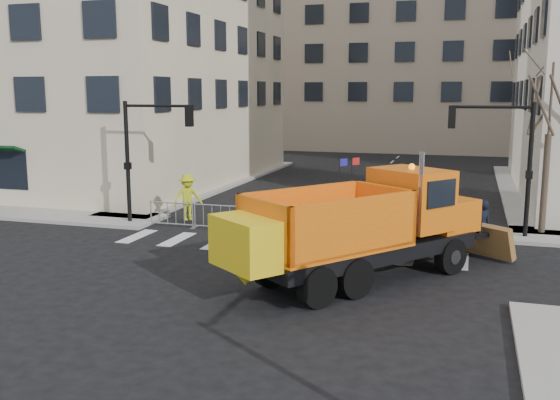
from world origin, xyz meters
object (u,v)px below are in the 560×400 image
(plow_truck, at_px, (359,225))
(worker, at_px, (188,197))
(cop_c, at_px, (472,226))
(newspaper_box, at_px, (405,228))
(cop_b, at_px, (453,226))
(cop_a, at_px, (481,226))

(plow_truck, xyz_separation_m, worker, (-8.76, 6.37, -0.61))
(cop_c, xyz_separation_m, newspaper_box, (-2.39, 0.12, -0.24))
(worker, bearing_deg, cop_b, -52.09)
(worker, height_order, newspaper_box, worker)
(cop_c, distance_m, worker, 12.17)
(plow_truck, distance_m, cop_a, 6.18)
(cop_b, height_order, worker, worker)
(cop_a, distance_m, cop_c, 0.34)
(worker, bearing_deg, cop_a, -49.19)
(plow_truck, relative_size, cop_b, 4.89)
(worker, distance_m, newspaper_box, 9.79)
(cop_c, bearing_deg, cop_a, 145.35)
(plow_truck, height_order, cop_a, plow_truck)
(worker, relative_size, newspaper_box, 1.87)
(cop_a, relative_size, cop_c, 1.03)
(cop_a, xyz_separation_m, newspaper_box, (-2.73, 0.12, -0.26))
(cop_a, xyz_separation_m, cop_b, (-0.98, -0.48, 0.05))
(plow_truck, height_order, worker, plow_truck)
(plow_truck, xyz_separation_m, cop_b, (2.68, 4.44, -0.77))
(cop_a, bearing_deg, cop_b, -4.59)
(cop_b, relative_size, worker, 0.98)
(cop_a, bearing_deg, plow_truck, 22.75)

